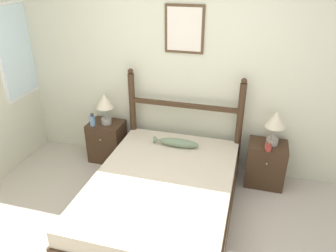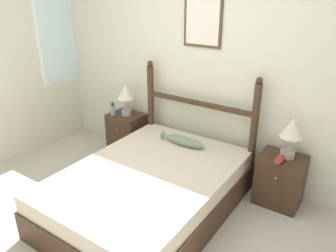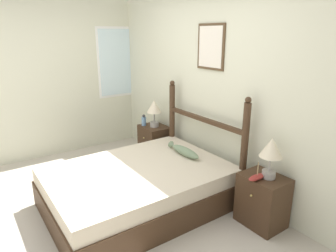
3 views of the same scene
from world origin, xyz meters
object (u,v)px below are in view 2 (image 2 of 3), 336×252
table_lamp_right (292,131)px  bottle (113,109)px  model_boat (280,159)px  bed (149,191)px  table_lamp_left (126,94)px  nightstand_right (280,180)px  fish_pillow (183,141)px  nightstand_left (127,133)px

table_lamp_right → bottle: (-2.27, -0.12, -0.21)m
table_lamp_right → model_boat: table_lamp_right is taller
table_lamp_right → bottle: 2.28m
bed → model_boat: model_boat is taller
table_lamp_left → table_lamp_right: same height
nightstand_right → table_lamp_right: table_lamp_right is taller
bed → bottle: size_ratio=11.32×
nightstand_right → table_lamp_left: (-2.09, -0.01, 0.57)m
model_boat → fish_pillow: bearing=-174.8°
nightstand_left → model_boat: bearing=-3.1°
nightstand_right → fish_pillow: fish_pillow is taller
nightstand_right → table_lamp_left: size_ratio=1.30×
table_lamp_right → model_boat: (-0.04, -0.12, -0.27)m
model_boat → table_lamp_left: bearing=177.0°
bottle → fish_pillow: size_ratio=0.32×
model_boat → bottle: bearing=179.8°
bottle → model_boat: 2.23m
table_lamp_right → nightstand_right: bearing=-166.7°
nightstand_left → table_lamp_left: (0.02, -0.01, 0.57)m
table_lamp_right → fish_pillow: 1.17m
nightstand_right → table_lamp_left: 2.16m
nightstand_left → table_lamp_right: size_ratio=1.30×
table_lamp_right → model_boat: bearing=-109.0°
table_lamp_left → model_boat: 2.10m
table_lamp_left → bottle: size_ratio=2.37×
nightstand_right → model_boat: bearing=-94.1°
nightstand_right → table_lamp_right: bearing=13.3°
bed → nightstand_right: nightstand_right is taller
nightstand_left → bottle: bottle is taller
table_lamp_left → bottle: (-0.15, -0.10, -0.21)m
nightstand_right → bottle: (-2.24, -0.11, 0.36)m
nightstand_right → fish_pillow: 1.12m
nightstand_left → bed: bearing=-40.1°
table_lamp_right → fish_pillow: (-1.10, -0.22, -0.32)m
nightstand_left → table_lamp_left: 0.57m
nightstand_right → model_boat: 0.32m
bottle → fish_pillow: bottle is taller
table_lamp_right → fish_pillow: bearing=-168.8°
nightstand_left → nightstand_right: 2.11m
nightstand_right → fish_pillow: bearing=-168.8°
nightstand_right → bottle: bottle is taller
nightstand_left → table_lamp_right: 2.22m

